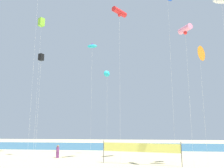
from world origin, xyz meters
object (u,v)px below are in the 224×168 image
(kite_lime_box, at_px, (41,22))
(kite_cyan_inflatable, at_px, (92,46))
(kite_white_inflatable, at_px, (221,1))
(kite_black_box, at_px, (41,57))
(beachgoer_plum_shirt, at_px, (58,151))
(kite_cyan_delta, at_px, (107,74))
(kite_pink_tube, at_px, (185,30))
(volleyball_net, at_px, (140,148))
(kite_red_tube, at_px, (119,12))
(kite_orange_delta, at_px, (200,54))

(kite_lime_box, xyz_separation_m, kite_cyan_inflatable, (7.79, 2.07, -3.53))
(kite_white_inflatable, xyz_separation_m, kite_black_box, (-21.78, 7.17, -2.93))
(beachgoer_plum_shirt, distance_m, kite_cyan_inflatable, 16.73)
(kite_lime_box, bearing_deg, kite_white_inflatable, -23.28)
(kite_cyan_delta, bearing_deg, beachgoer_plum_shirt, -151.14)
(kite_white_inflatable, relative_size, kite_cyan_delta, 1.38)
(kite_white_inflatable, xyz_separation_m, kite_pink_tube, (-3.61, 0.47, -2.68))
(kite_pink_tube, xyz_separation_m, kite_cyan_delta, (-9.36, 10.10, -1.98))
(kite_white_inflatable, height_order, kite_cyan_delta, kite_white_inflatable)
(beachgoer_plum_shirt, height_order, volleyball_net, volleyball_net)
(beachgoer_plum_shirt, bearing_deg, kite_cyan_inflatable, -129.63)
(beachgoer_plum_shirt, bearing_deg, kite_red_tube, 155.07)
(kite_lime_box, distance_m, kite_cyan_inflatable, 8.79)
(kite_orange_delta, distance_m, kite_black_box, 20.60)
(kite_white_inflatable, relative_size, kite_red_tube, 0.91)
(beachgoer_plum_shirt, relative_size, kite_white_inflatable, 0.10)
(kite_cyan_delta, bearing_deg, kite_red_tube, -69.13)
(kite_pink_tube, xyz_separation_m, kite_red_tube, (-7.01, 3.93, 4.40))
(kite_cyan_delta, relative_size, kite_lime_box, 0.59)
(kite_cyan_delta, distance_m, kite_cyan_inflatable, 5.77)
(kite_red_tube, relative_size, kite_black_box, 1.33)
(kite_lime_box, bearing_deg, beachgoer_plum_shirt, -31.29)
(kite_pink_tube, bearing_deg, volleyball_net, 151.46)
(volleyball_net, xyz_separation_m, kite_black_box, (-13.39, 4.10, 11.74))
(kite_white_inflatable, xyz_separation_m, kite_orange_delta, (-1.75, 2.69, -4.61))
(volleyball_net, xyz_separation_m, kite_cyan_delta, (-4.57, 7.50, 10.01))
(volleyball_net, relative_size, kite_cyan_delta, 0.67)
(kite_pink_tube, relative_size, kite_black_box, 1.01)
(kite_orange_delta, bearing_deg, volleyball_net, 176.70)
(kite_red_tube, height_order, kite_orange_delta, kite_red_tube)
(beachgoer_plum_shirt, bearing_deg, kite_pink_tube, 150.41)
(kite_cyan_delta, distance_m, kite_orange_delta, 13.72)
(kite_cyan_delta, bearing_deg, kite_white_inflatable, -39.18)
(beachgoer_plum_shirt, height_order, kite_lime_box, kite_lime_box)
(kite_cyan_delta, relative_size, kite_cyan_inflatable, 0.71)
(kite_cyan_inflatable, height_order, kite_black_box, kite_cyan_inflatable)
(kite_cyan_delta, xyz_separation_m, kite_cyan_inflatable, (-2.63, 1.56, 4.90))
(volleyball_net, bearing_deg, kite_orange_delta, -3.30)
(kite_cyan_delta, xyz_separation_m, kite_lime_box, (-10.41, -0.51, 8.43))
(kite_cyan_inflatable, bearing_deg, kite_pink_tube, -44.22)
(kite_lime_box, distance_m, kite_orange_delta, 24.34)
(kite_red_tube, xyz_separation_m, kite_orange_delta, (8.87, -1.70, -6.33))
(kite_lime_box, height_order, kite_orange_delta, kite_lime_box)
(beachgoer_plum_shirt, xyz_separation_m, kite_black_box, (-2.91, -0.15, 12.52))
(kite_white_inflatable, relative_size, kite_lime_box, 0.81)
(beachgoer_plum_shirt, distance_m, kite_lime_box, 19.92)
(kite_lime_box, height_order, kite_black_box, kite_lime_box)
(kite_black_box, bearing_deg, kite_white_inflatable, -18.23)
(kite_red_tube, bearing_deg, kite_orange_delta, -10.88)
(kite_red_tube, bearing_deg, volleyball_net, -30.78)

